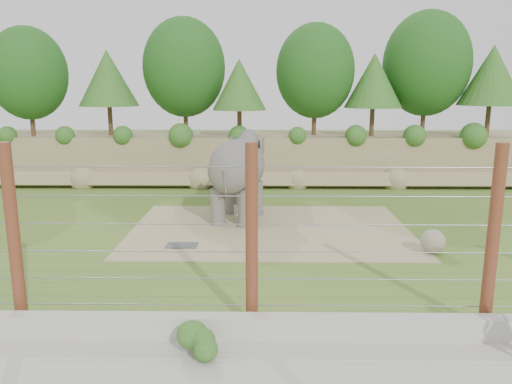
{
  "coord_description": "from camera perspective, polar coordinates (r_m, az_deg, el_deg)",
  "views": [
    {
      "loc": [
        0.23,
        -14.45,
        5.11
      ],
      "look_at": [
        0.0,
        2.0,
        1.6
      ],
      "focal_mm": 35.0,
      "sensor_mm": 36.0,
      "label": 1
    }
  ],
  "objects": [
    {
      "name": "walkway_shrub",
      "position": [
        9.97,
        -6.66,
        -16.8
      ],
      "size": [
        0.61,
        0.61,
        0.61
      ],
      "primitive_type": "sphere",
      "color": "#1E5E1B",
      "rests_on": "walkway"
    },
    {
      "name": "retaining_wall",
      "position": [
        10.63,
        -0.54,
        -15.15
      ],
      "size": [
        26.0,
        0.35,
        0.5
      ],
      "primitive_type": "cube",
      "color": "#ACAAA0",
      "rests_on": "ground"
    },
    {
      "name": "stone_ball",
      "position": [
        16.42,
        19.57,
        -5.35
      ],
      "size": [
        0.76,
        0.76,
        0.76
      ],
      "primitive_type": "sphere",
      "color": "gray",
      "rests_on": "dirt_patch"
    },
    {
      "name": "ground",
      "position": [
        15.33,
        -0.1,
        -7.43
      ],
      "size": [
        90.0,
        90.0,
        0.0
      ],
      "primitive_type": "plane",
      "color": "#416B23",
      "rests_on": "ground"
    },
    {
      "name": "elephant",
      "position": [
        19.08,
        -2.13,
        1.56
      ],
      "size": [
        2.56,
        4.34,
        3.29
      ],
      "primitive_type": null,
      "rotation": [
        0.0,
        0.0,
        -0.21
      ],
      "color": "#57544E",
      "rests_on": "ground"
    },
    {
      "name": "drain_grate",
      "position": [
        16.47,
        -8.49,
        -6.04
      ],
      "size": [
        1.0,
        0.6,
        0.03
      ],
      "primitive_type": "cube",
      "color": "#262628",
      "rests_on": "dirt_patch"
    },
    {
      "name": "barrier_fence",
      "position": [
        10.43,
        -0.49,
        -5.3
      ],
      "size": [
        20.26,
        0.26,
        4.0
      ],
      "color": "brown",
      "rests_on": "ground"
    },
    {
      "name": "dirt_patch",
      "position": [
        18.18,
        1.62,
        -4.25
      ],
      "size": [
        10.0,
        7.0,
        0.02
      ],
      "primitive_type": "cube",
      "color": "tan",
      "rests_on": "ground"
    },
    {
      "name": "back_embankment",
      "position": [
        27.16,
        1.57,
        9.62
      ],
      "size": [
        30.0,
        5.52,
        8.77
      ],
      "color": "#8A7A51",
      "rests_on": "ground"
    }
  ]
}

